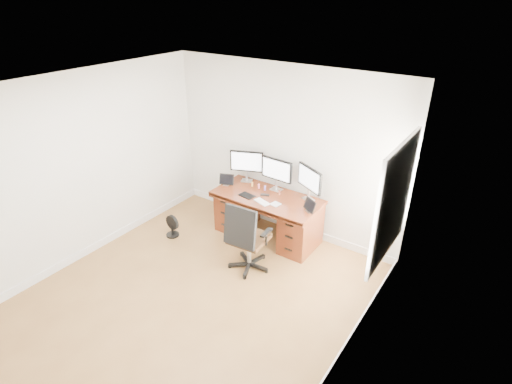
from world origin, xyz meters
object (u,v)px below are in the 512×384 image
Objects in this scene: floor_fan at (172,226)px; monitor_center at (277,171)px; desk at (268,215)px; office_chair at (247,248)px; keyboard at (262,202)px.

floor_fan is 0.66× the size of monitor_center.
desk is 1.57× the size of office_chair.
floor_fan is (-1.29, -0.88, -0.22)m from desk.
keyboard is at bearing -81.15° from monitor_center.
keyboard is at bearing -78.73° from desk.
desk is 3.08× the size of monitor_center.
floor_fan is 1.59m from keyboard.
monitor_center is 2.11× the size of keyboard.
keyboard reaches higher than desk.
office_chair reaches higher than floor_fan.
desk is at bearing 118.52° from keyboard.
desk is at bearing -86.88° from monitor_center.
monitor_center reaches higher than desk.
monitor_center is (-0.23, 1.12, 0.73)m from office_chair.
monitor_center is 0.58m from keyboard.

